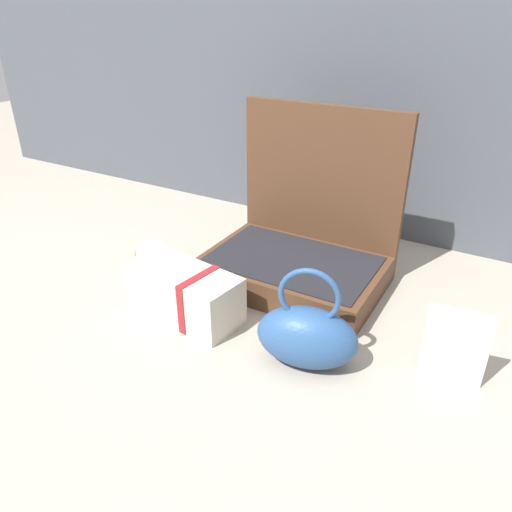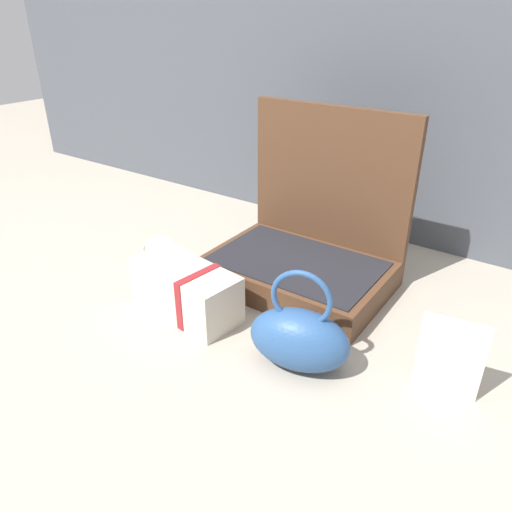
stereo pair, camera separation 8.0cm
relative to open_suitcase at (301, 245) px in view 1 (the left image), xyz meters
name	(u,v)px [view 1 (the left image)]	position (x,y,z in m)	size (l,w,h in m)	color
ground_plane	(254,306)	(-0.03, -0.18, -0.09)	(6.00, 6.00, 0.00)	#9E9384
open_suitcase	(301,245)	(0.00, 0.00, 0.00)	(0.44, 0.31, 0.43)	#4C301E
teal_pouch_handbag	(307,335)	(0.16, -0.31, -0.03)	(0.22, 0.15, 0.22)	#284C7F
cream_toiletry_bag	(186,293)	(-0.15, -0.29, -0.04)	(0.28, 0.15, 0.12)	beige
coffee_mug	(153,260)	(-0.35, -0.18, -0.05)	(0.11, 0.07, 0.08)	silver
info_card_left	(455,347)	(0.42, -0.22, -0.01)	(0.12, 0.01, 0.16)	white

